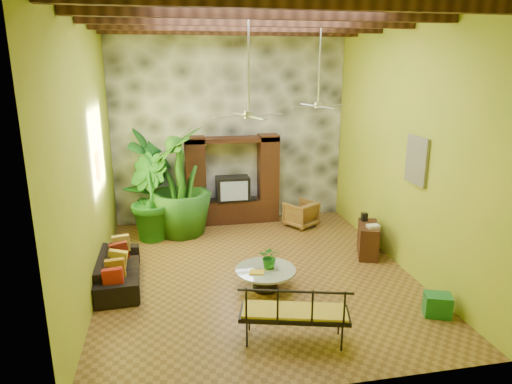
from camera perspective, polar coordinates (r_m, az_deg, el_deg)
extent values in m
plane|color=brown|center=(9.32, -0.03, -10.01)|extent=(7.00, 7.00, 0.00)
cube|color=silver|center=(8.45, -0.04, 22.21)|extent=(6.00, 7.00, 0.02)
cube|color=#91AC27|center=(11.95, -3.30, 8.25)|extent=(6.00, 0.02, 5.00)
cube|color=#91AC27|center=(8.50, -20.37, 4.26)|extent=(0.02, 7.00, 5.00)
cube|color=#91AC27|center=(9.57, 17.97, 5.67)|extent=(0.02, 7.00, 5.00)
cube|color=#35373C|center=(11.89, -3.26, 8.22)|extent=(5.98, 0.10, 4.98)
cube|color=#3F2114|center=(5.91, 5.23, 22.83)|extent=(5.95, 0.16, 0.22)
cube|color=#3F2114|center=(7.16, 2.12, 21.61)|extent=(5.95, 0.16, 0.22)
cube|color=#3F2114|center=(8.43, -0.04, 20.73)|extent=(5.95, 0.16, 0.22)
cube|color=#3F2114|center=(9.70, -1.61, 20.05)|extent=(5.95, 0.16, 0.22)
cube|color=#3F2114|center=(10.99, -2.81, 19.53)|extent=(5.95, 0.16, 0.22)
cube|color=black|center=(12.09, -2.90, -2.36)|extent=(2.40, 0.50, 0.60)
cube|color=black|center=(11.72, -7.57, 2.03)|extent=(0.50, 0.48, 2.00)
cube|color=black|center=(11.98, 1.54, 2.46)|extent=(0.50, 0.48, 2.00)
cube|color=black|center=(11.64, -3.03, 6.57)|extent=(2.40, 0.48, 0.12)
cube|color=black|center=(11.89, -2.93, 0.45)|extent=(0.85, 0.52, 0.62)
cube|color=#8C99A8|center=(11.63, -2.74, 0.11)|extent=(0.70, 0.02, 0.50)
cylinder|color=#B3B3B8|center=(7.97, -0.93, 16.12)|extent=(0.04, 0.04, 1.80)
cylinder|color=#B3B3B8|center=(8.01, -0.90, 9.67)|extent=(0.18, 0.18, 0.12)
cube|color=#B3B3B8|center=(8.17, 1.42, 9.65)|extent=(0.58, 0.26, 0.01)
cube|color=#B3B3B8|center=(8.34, -1.97, 9.76)|extent=(0.26, 0.58, 0.01)
cube|color=#B3B3B8|center=(7.87, -3.30, 9.39)|extent=(0.58, 0.26, 0.01)
cube|color=#B3B3B8|center=(7.69, 0.26, 9.27)|extent=(0.26, 0.58, 0.01)
cylinder|color=#B3B3B8|center=(9.97, 7.99, 15.89)|extent=(0.04, 0.04, 1.80)
cylinder|color=#B3B3B8|center=(10.01, 7.79, 10.73)|extent=(0.18, 0.18, 0.12)
cube|color=#B3B3B8|center=(10.21, 9.50, 10.65)|extent=(0.58, 0.26, 0.01)
cube|color=#B3B3B8|center=(10.31, 6.66, 10.80)|extent=(0.26, 0.58, 0.01)
cube|color=#B3B3B8|center=(9.82, 6.01, 10.58)|extent=(0.58, 0.26, 0.01)
cube|color=#B3B3B8|center=(9.71, 8.98, 10.42)|extent=(0.26, 0.58, 0.01)
cube|color=gold|center=(9.54, -19.01, 3.09)|extent=(0.06, 0.32, 0.55)
cube|color=#2A639A|center=(9.07, 19.45, 3.73)|extent=(0.06, 0.70, 0.90)
imported|color=black|center=(9.14, -16.82, -9.25)|extent=(0.87, 2.02, 0.58)
imported|color=olive|center=(11.80, 5.64, -2.73)|extent=(0.98, 0.98, 0.66)
imported|color=#16551C|center=(11.66, -13.04, 1.50)|extent=(1.45, 1.60, 2.53)
imported|color=#1C6119|center=(11.02, -13.34, -0.69)|extent=(1.29, 1.39, 2.03)
imported|color=#215817|center=(11.06, -9.49, 1.25)|extent=(1.55, 1.55, 2.65)
cylinder|color=black|center=(8.61, 1.19, -10.93)|extent=(0.47, 0.47, 0.36)
cylinder|color=silver|center=(8.53, 1.20, -9.73)|extent=(1.12, 1.12, 0.04)
imported|color=#1C6B1C|center=(8.49, 1.76, -8.11)|extent=(0.47, 0.43, 0.43)
cube|color=yellow|center=(8.37, 0.11, -9.99)|extent=(0.31, 0.26, 0.03)
cube|color=black|center=(7.06, 4.81, -14.93)|extent=(1.71, 0.95, 0.07)
cube|color=gold|center=(7.04, 4.81, -14.65)|extent=(1.62, 0.88, 0.06)
cube|color=black|center=(6.68, 5.56, -14.17)|extent=(1.58, 0.46, 0.54)
cube|color=#371711|center=(10.28, 13.81, -5.82)|extent=(0.68, 0.96, 0.70)
cube|color=#1B661C|center=(8.35, 21.74, -12.99)|extent=(0.51, 0.45, 0.37)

